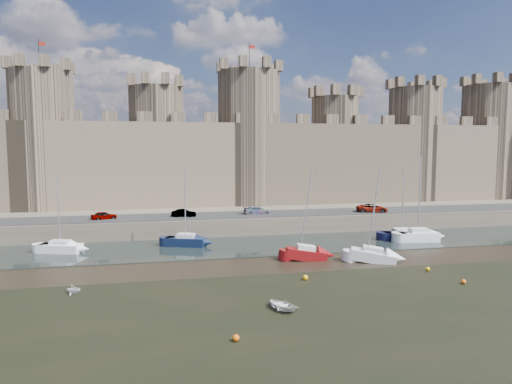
# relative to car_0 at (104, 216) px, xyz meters

# --- Properties ---
(ground) EXTENTS (160.00, 160.00, 0.00)m
(ground) POSITION_rel_car_0_xyz_m (21.22, -33.53, -3.08)
(ground) COLOR black
(ground) RESTS_ON ground
(seaweed_patch) EXTENTS (70.00, 34.00, 0.01)m
(seaweed_patch) POSITION_rel_car_0_xyz_m (21.22, -39.53, -3.07)
(seaweed_patch) COLOR black
(seaweed_patch) RESTS_ON ground
(water_channel) EXTENTS (160.00, 12.00, 0.08)m
(water_channel) POSITION_rel_car_0_xyz_m (21.22, -9.53, -3.04)
(water_channel) COLOR black
(water_channel) RESTS_ON ground
(quay) EXTENTS (160.00, 60.00, 2.50)m
(quay) POSITION_rel_car_0_xyz_m (21.22, 26.47, -1.83)
(quay) COLOR #4C443A
(quay) RESTS_ON ground
(road) EXTENTS (160.00, 7.00, 0.10)m
(road) POSITION_rel_car_0_xyz_m (21.22, 0.47, -0.53)
(road) COLOR black
(road) RESTS_ON quay
(castle) EXTENTS (108.50, 11.00, 29.00)m
(castle) POSITION_rel_car_0_xyz_m (20.58, 14.47, 8.60)
(castle) COLOR #42382B
(castle) RESTS_ON quay
(car_0) EXTENTS (3.64, 2.39, 1.15)m
(car_0) POSITION_rel_car_0_xyz_m (0.00, 0.00, 0.00)
(car_0) COLOR gray
(car_0) RESTS_ON quay
(car_1) EXTENTS (3.63, 1.75, 1.15)m
(car_1) POSITION_rel_car_0_xyz_m (10.85, -0.03, -0.00)
(car_1) COLOR gray
(car_1) RESTS_ON quay
(car_2) EXTENTS (4.16, 1.89, 1.18)m
(car_2) POSITION_rel_car_0_xyz_m (21.68, 0.65, 0.01)
(car_2) COLOR gray
(car_2) RESTS_ON quay
(car_3) EXTENTS (5.12, 3.28, 1.32)m
(car_3) POSITION_rel_car_0_xyz_m (39.36, -1.03, 0.08)
(car_3) COLOR gray
(car_3) RESTS_ON quay
(sailboat_0) EXTENTS (5.24, 3.28, 9.15)m
(sailboat_0) POSITION_rel_car_0_xyz_m (-3.99, -8.68, -2.34)
(sailboat_0) COLOR white
(sailboat_0) RESTS_ON ground
(sailboat_1) EXTENTS (5.29, 3.54, 9.89)m
(sailboat_1) POSITION_rel_car_0_xyz_m (10.66, -8.13, -2.29)
(sailboat_1) COLOR #0E1833
(sailboat_1) RESTS_ON ground
(sailboat_2) EXTENTS (5.34, 2.50, 11.16)m
(sailboat_2) POSITION_rel_car_0_xyz_m (40.81, -11.52, -2.21)
(sailboat_2) COLOR white
(sailboat_2) RESTS_ON ground
(sailboat_3) EXTENTS (5.31, 2.25, 9.16)m
(sailboat_3) POSITION_rel_car_0_xyz_m (39.56, -9.61, -2.35)
(sailboat_3) COLOR black
(sailboat_3) RESTS_ON ground
(sailboat_4) EXTENTS (4.66, 2.38, 10.40)m
(sailboat_4) POSITION_rel_car_0_xyz_m (23.34, -17.70, -2.32)
(sailboat_4) COLOR maroon
(sailboat_4) RESTS_ON ground
(sailboat_5) EXTENTS (5.16, 3.58, 10.39)m
(sailboat_5) POSITION_rel_car_0_xyz_m (30.16, -20.10, -2.33)
(sailboat_5) COLOR silver
(sailboat_5) RESTS_ON ground
(dinghy_2) EXTENTS (2.94, 3.41, 0.59)m
(dinghy_2) POSITION_rel_car_0_xyz_m (16.62, -32.09, -2.78)
(dinghy_2) COLOR silver
(dinghy_2) RESTS_ON ground
(dinghy_3) EXTENTS (1.94, 1.86, 0.79)m
(dinghy_3) POSITION_rel_car_0_xyz_m (0.28, -24.94, -2.68)
(dinghy_3) COLOR silver
(dinghy_3) RESTS_ON ground
(buoy_1) EXTENTS (0.50, 0.50, 0.50)m
(buoy_1) POSITION_rel_car_0_xyz_m (20.83, -25.16, -2.83)
(buoy_1) COLOR #FFAA0B
(buoy_1) RESTS_ON ground
(buoy_3) EXTENTS (0.44, 0.44, 0.44)m
(buoy_3) POSITION_rel_car_0_xyz_m (33.87, -24.69, -2.86)
(buoy_3) COLOR #EEA40A
(buoy_3) RESTS_ON ground
(buoy_4) EXTENTS (0.46, 0.46, 0.46)m
(buoy_4) POSITION_rel_car_0_xyz_m (12.26, -37.22, -2.85)
(buoy_4) COLOR #E65B0A
(buoy_4) RESTS_ON ground
(buoy_5) EXTENTS (0.46, 0.46, 0.46)m
(buoy_5) POSITION_rel_car_0_xyz_m (34.55, -29.30, -2.85)
(buoy_5) COLOR orange
(buoy_5) RESTS_ON ground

